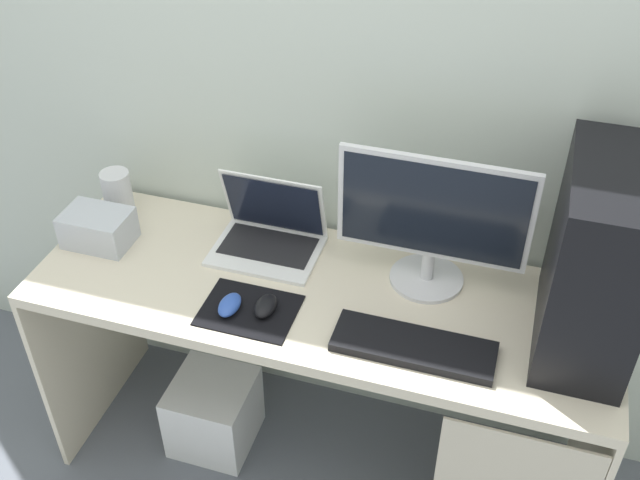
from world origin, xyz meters
The scene contains 13 objects.
ground_plane centered at (0.00, 0.00, 0.00)m, with size 8.00×8.00×0.00m, color slate.
wall_back centered at (0.00, 0.33, 1.30)m, with size 4.00×0.05×2.60m.
desk centered at (0.02, -0.01, 0.62)m, with size 1.66×0.58×0.77m.
pc_tower centered at (0.70, 0.03, 1.03)m, with size 0.22×0.44×0.51m, color black.
monitor centered at (0.28, 0.13, 0.98)m, with size 0.53×0.21×0.41m.
laptop centered at (-0.21, 0.15, 0.82)m, with size 0.32×0.24×0.24m.
speaker centered at (-0.73, 0.17, 0.84)m, with size 0.09×0.09×0.15m, color silver.
projector centered at (-0.71, 0.01, 0.82)m, with size 0.20×0.14×0.11m, color #B7BCC6.
keyboard centered at (0.30, -0.15, 0.78)m, with size 0.42×0.14×0.02m, color black.
mousepad centered at (-0.16, -0.14, 0.77)m, with size 0.26×0.20×0.01m, color black.
mouse_left centered at (-0.11, -0.13, 0.79)m, with size 0.06×0.10×0.03m, color black.
mouse_right centered at (-0.21, -0.15, 0.79)m, with size 0.06×0.10×0.03m, color #2D51B2.
subwoofer centered at (-0.38, -0.03, 0.13)m, with size 0.27×0.27×0.27m, color white.
Camera 1 is at (0.47, -1.51, 2.17)m, focal length 41.98 mm.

